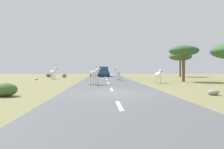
% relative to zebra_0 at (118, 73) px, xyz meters
% --- Properties ---
extents(ground_plane, '(90.00, 90.00, 0.00)m').
position_rel_zebra_0_xyz_m(ground_plane, '(-1.19, -13.18, -0.94)').
color(ground_plane, olive).
extents(road, '(6.00, 64.00, 0.05)m').
position_rel_zebra_0_xyz_m(road, '(-1.31, -13.18, -0.92)').
color(road, '#56595B').
rests_on(road, ground_plane).
extents(lane_markings, '(0.16, 56.00, 0.01)m').
position_rel_zebra_0_xyz_m(lane_markings, '(-1.31, -14.18, -0.89)').
color(lane_markings, silver).
rests_on(lane_markings, road).
extents(zebra_0, '(0.93, 1.48, 1.49)m').
position_rel_zebra_0_xyz_m(zebra_0, '(0.00, 0.00, 0.00)').
color(zebra_0, silver).
rests_on(zebra_0, road).
extents(zebra_1, '(1.09, 1.50, 1.57)m').
position_rel_zebra_0_xyz_m(zebra_1, '(-2.56, -7.37, 0.05)').
color(zebra_1, silver).
rests_on(zebra_1, road).
extents(zebra_2, '(0.49, 1.49, 1.40)m').
position_rel_zebra_0_xyz_m(zebra_2, '(3.55, -5.29, -0.10)').
color(zebra_2, silver).
rests_on(zebra_2, ground_plane).
extents(zebra_3, '(1.33, 1.37, 1.60)m').
position_rel_zebra_0_xyz_m(zebra_3, '(-8.51, 2.87, 0.01)').
color(zebra_3, silver).
rests_on(zebra_3, ground_plane).
extents(car_0, '(2.18, 4.42, 1.74)m').
position_rel_zebra_0_xyz_m(car_0, '(-1.69, 10.82, -0.09)').
color(car_0, '#1E479E').
rests_on(car_0, road).
extents(car_1, '(2.20, 4.43, 1.74)m').
position_rel_zebra_0_xyz_m(car_1, '(-2.26, 16.16, -0.09)').
color(car_1, white).
rests_on(car_1, road).
extents(tree_1, '(3.16, 3.16, 3.95)m').
position_rel_zebra_0_xyz_m(tree_1, '(7.01, -2.97, 2.40)').
color(tree_1, brown).
rests_on(tree_1, ground_plane).
extents(tree_2, '(3.91, 3.91, 4.22)m').
position_rel_zebra_0_xyz_m(tree_2, '(11.91, 10.25, 2.57)').
color(tree_2, brown).
rests_on(tree_2, ground_plane).
extents(bush_0, '(1.00, 0.90, 0.60)m').
position_rel_zebra_0_xyz_m(bush_0, '(-10.97, 10.49, -0.64)').
color(bush_0, '#2D5628').
rests_on(bush_0, ground_plane).
extents(bush_1, '(1.14, 1.03, 0.68)m').
position_rel_zebra_0_xyz_m(bush_1, '(-6.90, -14.01, -0.60)').
color(bush_1, '#425B2D').
rests_on(bush_1, ground_plane).
extents(rock_0, '(0.79, 0.56, 0.60)m').
position_rel_zebra_0_xyz_m(rock_0, '(-8.04, 8.64, -0.64)').
color(rock_0, gray).
rests_on(rock_0, ground_plane).
extents(rock_2, '(0.38, 0.37, 0.21)m').
position_rel_zebra_0_xyz_m(rock_2, '(-10.14, 1.09, -0.83)').
color(rock_2, '#A89E8C').
rests_on(rock_2, ground_plane).
extents(rock_4, '(0.62, 0.51, 0.31)m').
position_rel_zebra_0_xyz_m(rock_4, '(4.06, -14.06, -0.78)').
color(rock_4, gray).
rests_on(rock_4, ground_plane).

